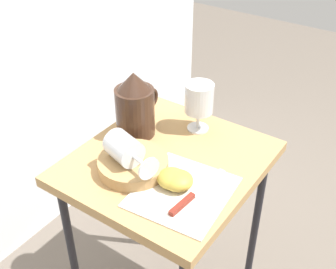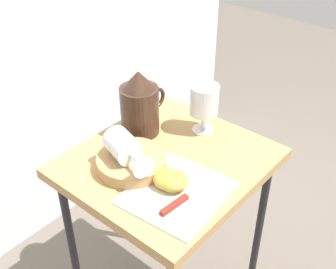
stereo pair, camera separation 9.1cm
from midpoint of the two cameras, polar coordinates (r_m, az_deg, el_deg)
name	(u,v)px [view 2 (the right image)]	position (r m, az deg, el deg)	size (l,w,h in m)	color
curtain_drape	(6,6)	(1.52, -18.91, 15.65)	(2.40, 0.03, 1.91)	white
table	(168,179)	(1.23, 2.14, -5.92)	(0.52, 0.47, 0.68)	#AD8451
linen_napkin	(177,193)	(1.07, 3.67, -7.71)	(0.24, 0.22, 0.00)	silver
basket_tray	(132,162)	(1.14, -2.49, -3.76)	(0.18, 0.18, 0.04)	#AD8451
pitcher	(140,108)	(1.25, -1.62, 3.44)	(0.16, 0.11, 0.20)	#382319
wine_glass_upright	(204,102)	(1.25, 6.86, 4.18)	(0.08, 0.08, 0.15)	silver
wine_glass_tipped_near	(123,146)	(1.10, -3.54, -1.65)	(0.11, 0.16, 0.07)	silver
apple_half_left	(168,178)	(1.08, 2.38, -5.87)	(0.07, 0.07, 0.04)	#B29938
apple_half_right	(174,181)	(1.07, 3.17, -6.18)	(0.07, 0.07, 0.04)	#B29938
knife	(184,199)	(1.05, 4.60, -8.48)	(0.21, 0.03, 0.01)	silver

